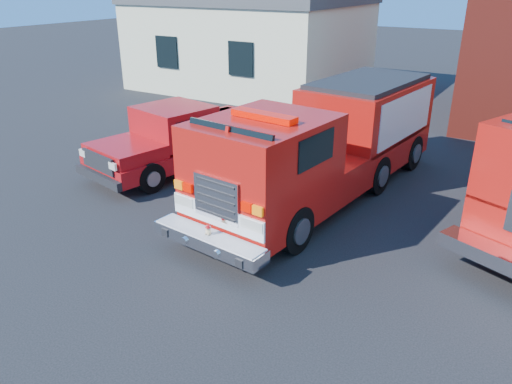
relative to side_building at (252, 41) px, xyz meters
The scene contains 4 objects.
ground 15.96m from the side_building, 55.30° to the right, with size 100.00×100.00×0.00m, color black.
side_building is the anchor object (origin of this frame).
fire_engine 14.09m from the side_building, 50.35° to the right, with size 3.27×8.78×2.64m.
pickup_truck 12.09m from the side_building, 67.34° to the right, with size 3.12×5.88×1.83m.
Camera 1 is at (4.61, -8.68, 5.08)m, focal length 35.00 mm.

